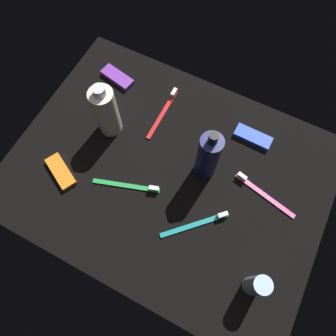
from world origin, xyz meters
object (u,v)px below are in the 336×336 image
(lotion_bottle, at_px, (208,157))
(snack_bar_orange, at_px, (61,172))
(toothbrush_pink, at_px, (261,192))
(snack_bar_blue, at_px, (253,137))
(deodorant_stick, at_px, (256,286))
(toothbrush_green, at_px, (130,186))
(bodywash_bottle, at_px, (106,111))
(toothbrush_teal, at_px, (199,223))
(snack_bar_purple, at_px, (117,77))
(toothbrush_red, at_px, (164,110))

(lotion_bottle, distance_m, snack_bar_orange, 0.39)
(toothbrush_pink, distance_m, snack_bar_blue, 0.16)
(deodorant_stick, xyz_separation_m, toothbrush_green, (-0.37, 0.09, -0.05))
(bodywash_bottle, relative_size, toothbrush_teal, 1.34)
(toothbrush_pink, distance_m, snack_bar_orange, 0.53)
(deodorant_stick, height_order, snack_bar_orange, deodorant_stick)
(lotion_bottle, distance_m, snack_bar_purple, 0.40)
(bodywash_bottle, height_order, toothbrush_pink, bodywash_bottle)
(lotion_bottle, bearing_deg, toothbrush_green, -139.21)
(deodorant_stick, distance_m, toothbrush_teal, 0.19)
(bodywash_bottle, xyz_separation_m, toothbrush_red, (0.11, 0.11, -0.08))
(toothbrush_green, bearing_deg, toothbrush_red, 96.25)
(lotion_bottle, bearing_deg, deodorant_stick, -44.75)
(lotion_bottle, relative_size, snack_bar_orange, 1.90)
(toothbrush_teal, relative_size, snack_bar_orange, 1.31)
(toothbrush_green, distance_m, toothbrush_teal, 0.20)
(deodorant_stick, distance_m, toothbrush_green, 0.39)
(lotion_bottle, relative_size, snack_bar_purple, 1.90)
(snack_bar_blue, bearing_deg, toothbrush_green, -128.48)
(deodorant_stick, relative_size, toothbrush_teal, 0.80)
(toothbrush_red, xyz_separation_m, snack_bar_purple, (-0.18, 0.04, 0.00))
(bodywash_bottle, relative_size, toothbrush_red, 1.01)
(deodorant_stick, xyz_separation_m, snack_bar_orange, (-0.56, 0.03, -0.05))
(lotion_bottle, bearing_deg, toothbrush_teal, -70.87)
(lotion_bottle, height_order, bodywash_bottle, lotion_bottle)
(toothbrush_teal, xyz_separation_m, toothbrush_pink, (0.11, 0.15, 0.00))
(deodorant_stick, relative_size, snack_bar_orange, 1.05)
(bodywash_bottle, height_order, toothbrush_green, bodywash_bottle)
(lotion_bottle, height_order, snack_bar_purple, lotion_bottle)
(snack_bar_purple, height_order, snack_bar_orange, same)
(lotion_bottle, xyz_separation_m, snack_bar_orange, (-0.34, -0.18, -0.08))
(toothbrush_pink, distance_m, snack_bar_purple, 0.54)
(toothbrush_red, bearing_deg, toothbrush_pink, -17.14)
(deodorant_stick, height_order, snack_bar_purple, deodorant_stick)
(toothbrush_pink, relative_size, snack_bar_orange, 1.71)
(deodorant_stick, relative_size, snack_bar_purple, 1.05)
(bodywash_bottle, distance_m, snack_bar_orange, 0.20)
(toothbrush_red, height_order, snack_bar_orange, toothbrush_red)
(toothbrush_red, distance_m, snack_bar_orange, 0.34)
(toothbrush_green, distance_m, toothbrush_pink, 0.34)
(deodorant_stick, bearing_deg, lotion_bottle, 135.25)
(toothbrush_teal, xyz_separation_m, snack_bar_orange, (-0.39, -0.04, 0.00))
(deodorant_stick, xyz_separation_m, toothbrush_red, (-0.40, 0.33, -0.05))
(bodywash_bottle, xyz_separation_m, snack_bar_purple, (-0.07, 0.15, -0.08))
(toothbrush_green, bearing_deg, snack_bar_purple, 126.14)
(snack_bar_blue, bearing_deg, deodorant_stick, -68.03)
(deodorant_stick, xyz_separation_m, snack_bar_blue, (-0.14, 0.37, -0.05))
(deodorant_stick, distance_m, toothbrush_red, 0.52)
(toothbrush_teal, bearing_deg, bodywash_bottle, 157.83)
(toothbrush_pink, bearing_deg, lotion_bottle, -176.93)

